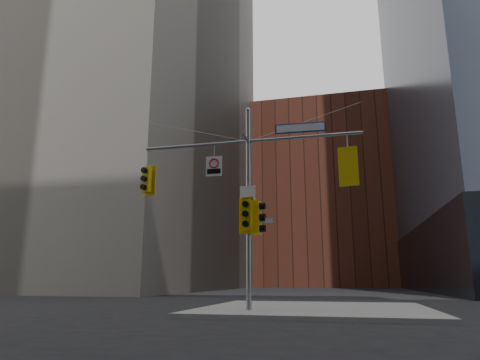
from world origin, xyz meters
The scene contains 13 objects.
ground centered at (0.00, 0.00, 0.00)m, with size 160.00×160.00×0.00m, color black.
sidewalk_corner centered at (2.00, 4.00, 0.07)m, with size 8.00×8.00×0.15m, color gray.
brick_midrise centered at (0.00, 58.00, 14.00)m, with size 26.00×20.00×28.00m, color brown.
signal_assembly centered at (0.00, 1.99, 4.42)m, with size 8.00×0.80×7.30m.
traffic_light_west_arm centered at (-3.92, 2.01, 4.80)m, with size 0.56×0.51×1.19m.
traffic_light_east_arm centered at (3.47, 1.99, 4.80)m, with size 0.64×0.54×1.35m.
traffic_light_pole_side centered at (0.33, 1.99, 3.21)m, with size 0.48×0.41×1.17m.
traffic_light_pole_front centered at (0.00, 1.73, 3.29)m, with size 0.59×0.46×1.24m.
street_sign_blade centered at (1.89, 2.00, 6.35)m, with size 1.78×0.12×0.35m.
regulatory_sign_arm centered at (-1.27, 1.97, 5.17)m, with size 0.60×0.09×0.74m.
regulatory_sign_pole centered at (0.00, 1.88, 3.95)m, with size 0.56×0.08×0.73m.
street_blade_ew centered at (0.45, 2.00, 3.11)m, with size 0.80×0.13×0.16m.
street_blade_ns centered at (0.00, 2.45, 2.80)m, with size 0.13×0.78×0.16m.
Camera 1 is at (3.26, -12.36, 1.14)m, focal length 32.00 mm.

